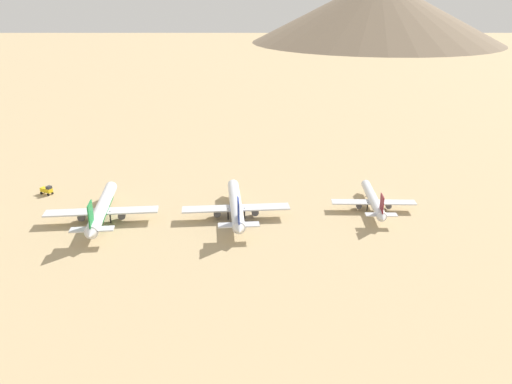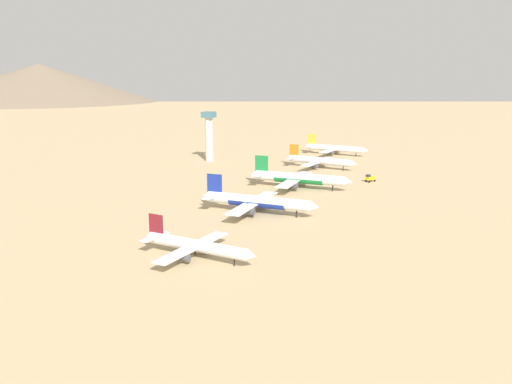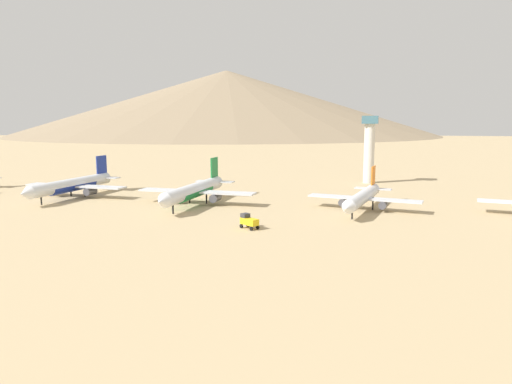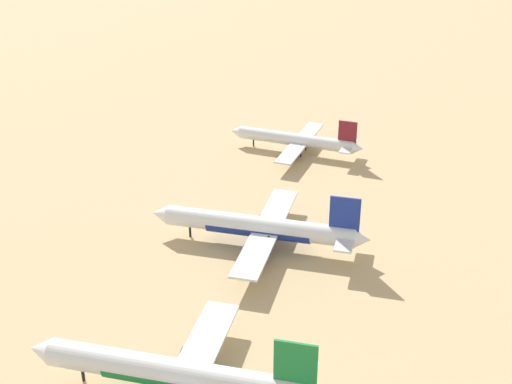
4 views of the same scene
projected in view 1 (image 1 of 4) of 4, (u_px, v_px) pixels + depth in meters
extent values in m
plane|color=tan|center=(99.00, 224.00, 196.12)|extent=(1800.00, 1800.00, 0.00)
cylinder|color=silver|center=(373.00, 199.00, 208.08)|extent=(34.98, 7.09, 3.67)
cone|color=silver|center=(365.00, 183.00, 225.71)|extent=(3.43, 3.89, 3.60)
cone|color=silver|center=(383.00, 219.00, 190.62)|extent=(3.02, 3.56, 3.30)
cube|color=maroon|center=(382.00, 204.00, 192.30)|extent=(5.32, 0.86, 6.76)
cube|color=silver|center=(381.00, 215.00, 193.19)|extent=(4.22, 11.84, 0.35)
cube|color=silver|center=(374.00, 202.00, 206.96)|extent=(8.05, 33.17, 0.43)
cylinder|color=#4C4C54|center=(358.00, 204.00, 208.28)|extent=(4.26, 2.61, 2.22)
cylinder|color=#4C4C54|center=(388.00, 205.00, 208.05)|extent=(4.26, 2.61, 2.22)
cylinder|color=black|center=(367.00, 192.00, 221.19)|extent=(0.43, 0.43, 3.69)
cylinder|color=black|center=(367.00, 207.00, 206.68)|extent=(0.43, 0.43, 3.69)
cylinder|color=black|center=(380.00, 207.00, 206.58)|extent=(0.43, 0.43, 3.69)
cylinder|color=silver|center=(236.00, 204.00, 200.77)|extent=(43.09, 5.02, 4.54)
cone|color=silver|center=(233.00, 183.00, 222.51)|extent=(3.87, 4.49, 4.45)
cone|color=silver|center=(239.00, 230.00, 179.25)|extent=(3.39, 4.13, 4.09)
cube|color=navy|center=(238.00, 211.00, 181.31)|extent=(6.58, 0.49, 8.37)
cube|color=silver|center=(239.00, 225.00, 182.41)|extent=(3.98, 14.39, 0.43)
cube|color=silver|center=(236.00, 208.00, 199.40)|extent=(6.43, 40.71, 0.54)
cylinder|color=#4C4C54|center=(217.00, 212.00, 200.29)|extent=(5.05, 2.81, 2.75)
cylinder|color=#4C4C54|center=(255.00, 210.00, 201.47)|extent=(5.05, 2.81, 2.75)
cylinder|color=black|center=(234.00, 195.00, 216.94)|extent=(0.53, 0.53, 4.57)
cylinder|color=black|center=(228.00, 214.00, 198.74)|extent=(0.53, 0.53, 4.57)
cylinder|color=black|center=(244.00, 214.00, 199.25)|extent=(0.53, 0.53, 4.57)
cylinder|color=navy|center=(236.00, 205.00, 200.89)|extent=(23.72, 4.81, 4.55)
cylinder|color=silver|center=(102.00, 207.00, 197.56)|extent=(44.13, 5.60, 4.65)
cone|color=silver|center=(112.00, 185.00, 219.78)|extent=(4.01, 4.64, 4.56)
cone|color=silver|center=(90.00, 235.00, 175.56)|extent=(3.52, 4.26, 4.18)
cube|color=#197A38|center=(91.00, 215.00, 177.66)|extent=(6.74, 0.57, 8.56)
cube|color=silver|center=(92.00, 229.00, 178.79)|extent=(4.23, 14.76, 0.44)
cube|color=silver|center=(102.00, 211.00, 196.15)|extent=(7.02, 41.72, 0.55)
cylinder|color=#4C4C54|center=(82.00, 215.00, 197.00)|extent=(5.20, 2.92, 2.81)
cylinder|color=#4C4C54|center=(122.00, 214.00, 198.35)|extent=(5.20, 2.92, 2.81)
cylinder|color=black|center=(110.00, 198.00, 214.09)|extent=(0.54, 0.54, 4.67)
cylinder|color=black|center=(93.00, 218.00, 195.45)|extent=(0.54, 0.54, 4.67)
cylinder|color=black|center=(110.00, 217.00, 196.04)|extent=(0.54, 0.54, 4.67)
cylinder|color=#197A38|center=(102.00, 208.00, 197.68)|extent=(24.32, 5.18, 4.66)
cube|color=yellow|center=(46.00, 190.00, 223.45)|extent=(4.63, 5.65, 1.70)
cube|color=#333338|center=(49.00, 187.00, 222.24)|extent=(2.70, 2.60, 1.10)
cylinder|color=black|center=(52.00, 193.00, 224.11)|extent=(0.86, 1.12, 1.10)
cylinder|color=black|center=(48.00, 195.00, 222.19)|extent=(0.86, 1.12, 1.10)
cylinder|color=black|center=(46.00, 191.00, 225.74)|extent=(0.86, 1.12, 1.10)
cylinder|color=black|center=(41.00, 193.00, 223.81)|extent=(0.86, 1.12, 1.10)
cone|color=#7A6854|center=(377.00, 10.00, 813.12)|extent=(387.12, 387.12, 96.62)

